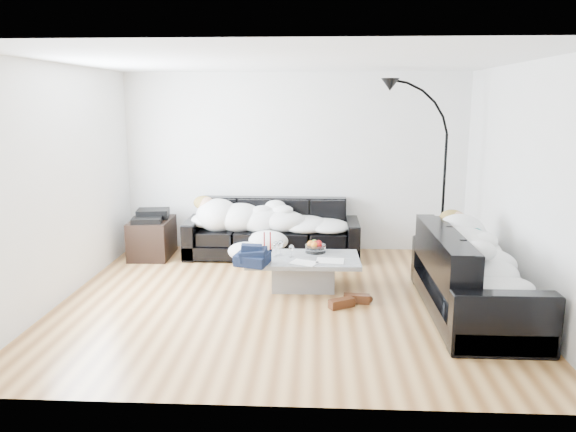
{
  "coord_description": "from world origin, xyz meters",
  "views": [
    {
      "loc": [
        0.33,
        -5.98,
        2.21
      ],
      "look_at": [
        0.0,
        0.3,
        0.9
      ],
      "focal_mm": 35.0,
      "sensor_mm": 36.0,
      "label": 1
    }
  ],
  "objects_px": {
    "sofa_back": "(272,229)",
    "sleeper_back": "(272,214)",
    "sofa_right": "(474,273)",
    "wine_glass_c": "(292,251)",
    "candle_left": "(264,242)",
    "sleeper_right": "(476,254)",
    "shoes": "(349,301)",
    "fruit_bowl": "(316,246)",
    "wine_glass_a": "(280,248)",
    "stereo": "(151,215)",
    "coffee_table": "(303,273)",
    "wine_glass_b": "(276,249)",
    "floor_lamp": "(444,187)",
    "candle_right": "(270,242)",
    "av_cabinet": "(152,238)"
  },
  "relations": [
    {
      "from": "sofa_back",
      "to": "sleeper_back",
      "type": "xyz_separation_m",
      "value": [
        0.0,
        -0.05,
        0.23
      ]
    },
    {
      "from": "sleeper_right",
      "to": "stereo",
      "type": "xyz_separation_m",
      "value": [
        -3.99,
        1.99,
        -0.04
      ]
    },
    {
      "from": "sleeper_back",
      "to": "floor_lamp",
      "type": "xyz_separation_m",
      "value": [
        2.29,
        -0.36,
        0.46
      ]
    },
    {
      "from": "sleeper_right",
      "to": "floor_lamp",
      "type": "bearing_deg",
      "value": -0.59
    },
    {
      "from": "fruit_bowl",
      "to": "sofa_back",
      "type": "bearing_deg",
      "value": 118.11
    },
    {
      "from": "sleeper_back",
      "to": "fruit_bowl",
      "type": "distance_m",
      "value": 1.29
    },
    {
      "from": "sleeper_right",
      "to": "shoes",
      "type": "relative_size",
      "value": 3.83
    },
    {
      "from": "floor_lamp",
      "to": "wine_glass_c",
      "type": "bearing_deg",
      "value": -161.89
    },
    {
      "from": "sofa_back",
      "to": "candle_right",
      "type": "bearing_deg",
      "value": -86.58
    },
    {
      "from": "coffee_table",
      "to": "wine_glass_a",
      "type": "height_order",
      "value": "wine_glass_a"
    },
    {
      "from": "candle_left",
      "to": "wine_glass_b",
      "type": "bearing_deg",
      "value": -53.77
    },
    {
      "from": "fruit_bowl",
      "to": "floor_lamp",
      "type": "bearing_deg",
      "value": 24.39
    },
    {
      "from": "sofa_back",
      "to": "candle_left",
      "type": "distance_m",
      "value": 1.16
    },
    {
      "from": "floor_lamp",
      "to": "av_cabinet",
      "type": "bearing_deg",
      "value": 166.92
    },
    {
      "from": "sleeper_right",
      "to": "sofa_right",
      "type": "bearing_deg",
      "value": 0.0
    },
    {
      "from": "sofa_back",
      "to": "candle_left",
      "type": "relative_size",
      "value": 10.44
    },
    {
      "from": "wine_glass_a",
      "to": "shoes",
      "type": "height_order",
      "value": "wine_glass_a"
    },
    {
      "from": "candle_left",
      "to": "sofa_back",
      "type": "bearing_deg",
      "value": 89.73
    },
    {
      "from": "sofa_right",
      "to": "sleeper_back",
      "type": "relative_size",
      "value": 1.04
    },
    {
      "from": "wine_glass_a",
      "to": "floor_lamp",
      "type": "height_order",
      "value": "floor_lamp"
    },
    {
      "from": "wine_glass_a",
      "to": "candle_left",
      "type": "height_order",
      "value": "candle_left"
    },
    {
      "from": "wine_glass_c",
      "to": "candle_right",
      "type": "height_order",
      "value": "candle_right"
    },
    {
      "from": "fruit_bowl",
      "to": "wine_glass_a",
      "type": "bearing_deg",
      "value": -161.89
    },
    {
      "from": "av_cabinet",
      "to": "wine_glass_a",
      "type": "bearing_deg",
      "value": -33.4
    },
    {
      "from": "wine_glass_a",
      "to": "wine_glass_c",
      "type": "bearing_deg",
      "value": -34.81
    },
    {
      "from": "wine_glass_b",
      "to": "shoes",
      "type": "height_order",
      "value": "wine_glass_b"
    },
    {
      "from": "floor_lamp",
      "to": "sofa_right",
      "type": "bearing_deg",
      "value": -99.41
    },
    {
      "from": "sleeper_back",
      "to": "wine_glass_a",
      "type": "xyz_separation_m",
      "value": [
        0.2,
        -1.25,
        -0.16
      ]
    },
    {
      "from": "wine_glass_a",
      "to": "wine_glass_c",
      "type": "xyz_separation_m",
      "value": [
        0.14,
        -0.1,
        -0.01
      ]
    },
    {
      "from": "sofa_back",
      "to": "sofa_right",
      "type": "distance_m",
      "value": 3.1
    },
    {
      "from": "sleeper_right",
      "to": "floor_lamp",
      "type": "relative_size",
      "value": 0.85
    },
    {
      "from": "sleeper_back",
      "to": "stereo",
      "type": "height_order",
      "value": "sleeper_back"
    },
    {
      "from": "wine_glass_c",
      "to": "shoes",
      "type": "xyz_separation_m",
      "value": [
        0.65,
        -0.54,
        -0.4
      ]
    },
    {
      "from": "floor_lamp",
      "to": "sofa_back",
      "type": "bearing_deg",
      "value": 161.12
    },
    {
      "from": "coffee_table",
      "to": "candle_left",
      "type": "xyz_separation_m",
      "value": [
        -0.48,
        0.25,
        0.31
      ]
    },
    {
      "from": "sofa_back",
      "to": "candle_left",
      "type": "height_order",
      "value": "sofa_back"
    },
    {
      "from": "sleeper_right",
      "to": "av_cabinet",
      "type": "bearing_deg",
      "value": 63.48
    },
    {
      "from": "candle_left",
      "to": "wine_glass_c",
      "type": "bearing_deg",
      "value": -35.5
    },
    {
      "from": "sleeper_back",
      "to": "sleeper_right",
      "type": "distance_m",
      "value": 3.06
    },
    {
      "from": "wine_glass_b",
      "to": "candle_left",
      "type": "height_order",
      "value": "candle_left"
    },
    {
      "from": "sofa_right",
      "to": "candle_left",
      "type": "height_order",
      "value": "sofa_right"
    },
    {
      "from": "sofa_right",
      "to": "wine_glass_c",
      "type": "relative_size",
      "value": 14.44
    },
    {
      "from": "sofa_right",
      "to": "fruit_bowl",
      "type": "distance_m",
      "value": 1.9
    },
    {
      "from": "wine_glass_a",
      "to": "shoes",
      "type": "distance_m",
      "value": 1.1
    },
    {
      "from": "wine_glass_c",
      "to": "floor_lamp",
      "type": "height_order",
      "value": "floor_lamp"
    },
    {
      "from": "floor_lamp",
      "to": "fruit_bowl",
      "type": "bearing_deg",
      "value": -164.43
    },
    {
      "from": "fruit_bowl",
      "to": "wine_glass_b",
      "type": "distance_m",
      "value": 0.51
    },
    {
      "from": "sofa_back",
      "to": "wine_glass_b",
      "type": "distance_m",
      "value": 1.38
    },
    {
      "from": "sofa_right",
      "to": "candle_right",
      "type": "distance_m",
      "value": 2.4
    },
    {
      "from": "wine_glass_b",
      "to": "sofa_right",
      "type": "bearing_deg",
      "value": -18.92
    }
  ]
}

